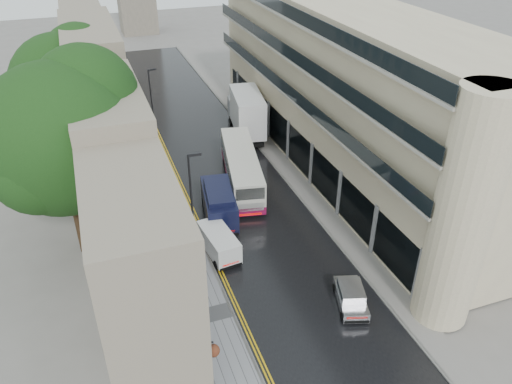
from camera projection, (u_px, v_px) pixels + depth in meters
road at (225, 172)px, 44.71m from camera, size 9.00×85.00×0.02m
left_sidewalk at (160, 183)px, 43.00m from camera, size 2.70×85.00×0.12m
right_sidewalk at (281, 162)px, 46.24m from camera, size 1.80×85.00×0.12m
old_shop_row at (103, 113)px, 40.89m from camera, size 4.50×56.00×12.00m
modern_block at (342, 90)px, 42.84m from camera, size 8.00×40.00×14.00m
tree_near at (66, 163)px, 31.48m from camera, size 10.56×10.56×13.89m
tree_far at (66, 102)px, 42.39m from camera, size 9.24×9.24×12.46m
cream_bus at (232, 188)px, 39.47m from camera, size 4.48×11.05×2.94m
white_lorry at (237, 122)px, 48.51m from camera, size 4.06×9.24×4.69m
silver_hatchback at (343, 311)px, 29.08m from camera, size 2.50×3.81×1.32m
white_van at (216, 257)px, 32.93m from camera, size 2.18×4.17×1.81m
navy_van at (208, 218)px, 35.99m from camera, size 3.00×5.79×2.82m
pedestrian at (164, 206)px, 38.17m from camera, size 0.67×0.47×1.74m
lamp_post_near at (192, 208)px, 32.44m from camera, size 0.88×0.25×7.75m
lamp_post_far at (152, 108)px, 47.80m from camera, size 0.85×0.34×7.39m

